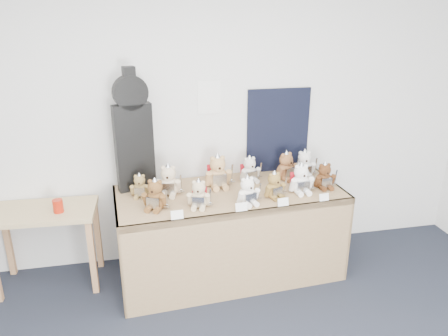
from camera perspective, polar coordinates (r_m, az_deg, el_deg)
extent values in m
plane|color=silver|center=(3.98, -7.69, 5.78)|extent=(6.00, 0.00, 6.00)
cube|color=white|center=(3.97, -1.95, 9.23)|extent=(0.21, 0.00, 0.30)
cube|color=#836243|center=(3.83, 0.77, -3.48)|extent=(2.03, 0.95, 0.06)
cube|color=#836243|center=(3.68, 2.52, -11.41)|extent=(1.97, 0.15, 0.82)
cube|color=#836243|center=(3.88, -13.49, -10.11)|extent=(0.07, 0.82, 0.82)
cube|color=#836243|center=(4.35, 13.30, -6.56)|extent=(0.07, 0.82, 0.82)
cube|color=tan|center=(4.03, -22.61, -5.31)|extent=(0.89, 0.53, 0.04)
cube|color=#9F6A44|center=(4.47, -26.39, -8.54)|extent=(0.05, 0.05, 0.69)
cube|color=#9F6A44|center=(3.94, -16.81, -11.14)|extent=(0.05, 0.05, 0.69)
cube|color=#9F6A44|center=(4.29, -16.17, -8.31)|extent=(0.05, 0.05, 0.69)
cube|color=black|center=(3.82, -11.62, 2.60)|extent=(0.34, 0.17, 0.76)
cylinder|color=black|center=(3.70, -12.16, 9.62)|extent=(0.30, 0.16, 0.29)
cube|color=black|center=(3.68, -12.29, 11.37)|extent=(0.11, 0.11, 0.19)
cube|color=black|center=(4.20, 7.06, 4.85)|extent=(0.61, 0.02, 0.81)
cylinder|color=#AD1E0B|center=(3.90, -20.86, -4.66)|extent=(0.08, 0.08, 0.11)
ellipsoid|color=brown|center=(3.54, -8.90, -4.15)|extent=(0.21, 0.19, 0.16)
sphere|color=brown|center=(3.49, -8.99, -2.52)|extent=(0.12, 0.12, 0.12)
cylinder|color=brown|center=(3.45, -9.28, -2.99)|extent=(0.06, 0.05, 0.05)
sphere|color=black|center=(3.44, -9.39, -3.10)|extent=(0.02, 0.02, 0.02)
sphere|color=brown|center=(3.49, -9.64, -1.76)|extent=(0.04, 0.04, 0.04)
sphere|color=brown|center=(3.46, -8.43, -1.87)|extent=(0.04, 0.04, 0.04)
cylinder|color=brown|center=(3.54, -10.20, -4.04)|extent=(0.08, 0.10, 0.12)
cylinder|color=brown|center=(3.49, -7.82, -4.29)|extent=(0.08, 0.10, 0.12)
cylinder|color=brown|center=(3.52, -9.74, -5.16)|extent=(0.09, 0.12, 0.05)
cylinder|color=brown|center=(3.50, -8.61, -5.29)|extent=(0.09, 0.12, 0.05)
cube|color=silver|center=(3.48, -9.27, -4.52)|extent=(0.10, 0.06, 0.09)
cone|color=silver|center=(3.47, -9.04, -1.75)|extent=(0.10, 0.10, 0.08)
cube|color=silver|center=(3.46, -7.52, -4.05)|extent=(0.03, 0.04, 0.17)
cube|color=silver|center=(3.49, -7.47, -5.02)|extent=(0.05, 0.03, 0.01)
ellipsoid|color=tan|center=(3.53, -3.30, -4.07)|extent=(0.18, 0.16, 0.15)
sphere|color=tan|center=(3.49, -3.33, -2.56)|extent=(0.11, 0.11, 0.11)
cylinder|color=tan|center=(3.45, -3.40, -3.00)|extent=(0.05, 0.04, 0.05)
sphere|color=black|center=(3.43, -3.43, -3.11)|extent=(0.02, 0.02, 0.02)
sphere|color=tan|center=(3.47, -3.94, -1.89)|extent=(0.04, 0.04, 0.04)
sphere|color=tan|center=(3.47, -2.75, -1.91)|extent=(0.04, 0.04, 0.04)
cylinder|color=tan|center=(3.52, -4.50, -4.06)|extent=(0.06, 0.09, 0.11)
cylinder|color=tan|center=(3.50, -2.15, -4.11)|extent=(0.06, 0.09, 0.11)
cylinder|color=tan|center=(3.50, -3.92, -5.06)|extent=(0.07, 0.11, 0.05)
cylinder|color=tan|center=(3.50, -2.81, -5.09)|extent=(0.07, 0.11, 0.05)
cube|color=silver|center=(3.47, -3.39, -4.42)|extent=(0.10, 0.04, 0.08)
cone|color=silver|center=(3.47, -3.35, -1.84)|extent=(0.09, 0.09, 0.07)
cube|color=silver|center=(3.48, -1.80, -3.86)|extent=(0.02, 0.04, 0.16)
cube|color=silver|center=(3.51, -1.79, -4.76)|extent=(0.05, 0.02, 0.01)
cube|color=#AC131F|center=(3.58, -3.21, -3.52)|extent=(0.12, 0.06, 0.14)
ellipsoid|color=white|center=(3.58, 3.04, -3.67)|extent=(0.18, 0.17, 0.15)
sphere|color=white|center=(3.54, 3.07, -2.15)|extent=(0.11, 0.11, 0.11)
cylinder|color=white|center=(3.50, 3.46, -2.55)|extent=(0.05, 0.04, 0.05)
sphere|color=black|center=(3.49, 3.59, -2.65)|extent=(0.02, 0.02, 0.02)
sphere|color=white|center=(3.50, 2.56, -1.59)|extent=(0.04, 0.04, 0.04)
sphere|color=white|center=(3.54, 3.60, -1.38)|extent=(0.04, 0.04, 0.04)
cylinder|color=white|center=(3.53, 2.16, -3.89)|extent=(0.06, 0.09, 0.12)
cylinder|color=white|center=(3.60, 4.21, -3.45)|extent=(0.06, 0.09, 0.12)
cylinder|color=white|center=(3.54, 2.97, -4.74)|extent=(0.07, 0.11, 0.05)
cylinder|color=white|center=(3.57, 3.94, -4.52)|extent=(0.07, 0.11, 0.05)
cube|color=silver|center=(3.53, 3.52, -3.97)|extent=(0.10, 0.04, 0.08)
cone|color=silver|center=(3.52, 3.09, -1.42)|extent=(0.10, 0.10, 0.07)
cube|color=silver|center=(3.59, 4.64, -3.11)|extent=(0.02, 0.04, 0.16)
cube|color=silver|center=(3.61, 4.61, -4.00)|extent=(0.05, 0.02, 0.01)
ellipsoid|color=olive|center=(3.72, 6.51, -2.86)|extent=(0.17, 0.16, 0.15)
sphere|color=olive|center=(3.68, 6.57, -1.46)|extent=(0.11, 0.11, 0.11)
cylinder|color=olive|center=(3.65, 6.96, -1.82)|extent=(0.05, 0.04, 0.05)
sphere|color=black|center=(3.64, 7.10, -1.90)|extent=(0.02, 0.02, 0.02)
sphere|color=olive|center=(3.65, 6.14, -0.94)|extent=(0.03, 0.03, 0.03)
sphere|color=olive|center=(3.68, 7.05, -0.76)|extent=(0.03, 0.03, 0.03)
cylinder|color=olive|center=(3.67, 5.76, -3.06)|extent=(0.06, 0.09, 0.11)
cylinder|color=olive|center=(3.74, 7.56, -2.65)|extent=(0.06, 0.09, 0.11)
cylinder|color=olive|center=(3.68, 6.49, -3.83)|extent=(0.07, 0.10, 0.04)
cylinder|color=olive|center=(3.72, 7.34, -3.63)|extent=(0.07, 0.10, 0.04)
cube|color=silver|center=(3.68, 7.00, -3.12)|extent=(0.10, 0.04, 0.08)
cone|color=silver|center=(3.66, 6.60, -0.80)|extent=(0.09, 0.09, 0.07)
cube|color=silver|center=(3.73, 7.95, -2.34)|extent=(0.02, 0.04, 0.15)
cube|color=silver|center=(3.76, 7.91, -3.16)|extent=(0.04, 0.02, 0.01)
ellipsoid|color=white|center=(3.84, 9.94, -2.09)|extent=(0.17, 0.15, 0.17)
sphere|color=white|center=(3.80, 10.05, -0.51)|extent=(0.12, 0.12, 0.12)
cylinder|color=white|center=(3.76, 10.36, -0.93)|extent=(0.05, 0.03, 0.05)
sphere|color=black|center=(3.74, 10.47, -1.03)|extent=(0.02, 0.02, 0.02)
sphere|color=white|center=(3.77, 9.53, 0.12)|extent=(0.04, 0.04, 0.04)
sphere|color=white|center=(3.80, 10.65, 0.22)|extent=(0.04, 0.04, 0.04)
cylinder|color=white|center=(3.79, 8.96, -2.21)|extent=(0.05, 0.09, 0.13)
cylinder|color=white|center=(3.85, 11.18, -1.97)|extent=(0.05, 0.09, 0.13)
cylinder|color=white|center=(3.80, 9.72, -3.15)|extent=(0.05, 0.11, 0.05)
cylinder|color=white|center=(3.83, 10.77, -3.03)|extent=(0.05, 0.11, 0.05)
cube|color=silver|center=(3.79, 10.34, -2.40)|extent=(0.11, 0.02, 0.09)
cone|color=silver|center=(3.78, 10.10, 0.23)|extent=(0.11, 0.11, 0.08)
cube|color=silver|center=(3.84, 11.62, -1.65)|extent=(0.02, 0.04, 0.18)
cube|color=silver|center=(3.87, 11.55, -2.58)|extent=(0.05, 0.01, 0.01)
cube|color=#AC131F|center=(3.89, 9.59, -1.56)|extent=(0.14, 0.04, 0.15)
ellipsoid|color=#4F301B|center=(3.98, 12.90, -1.61)|extent=(0.15, 0.13, 0.15)
sphere|color=#4F301B|center=(3.94, 13.01, -0.24)|extent=(0.11, 0.11, 0.11)
cylinder|color=#4F301B|center=(3.91, 13.30, -0.60)|extent=(0.05, 0.03, 0.05)
sphere|color=black|center=(3.89, 13.40, -0.69)|extent=(0.02, 0.02, 0.02)
sphere|color=#4F301B|center=(3.91, 12.59, 0.31)|extent=(0.04, 0.04, 0.04)
sphere|color=#4F301B|center=(3.95, 13.54, 0.39)|extent=(0.04, 0.04, 0.04)
cylinder|color=#4F301B|center=(3.93, 12.07, -1.70)|extent=(0.04, 0.08, 0.11)
cylinder|color=#4F301B|center=(3.99, 13.95, -1.51)|extent=(0.04, 0.08, 0.11)
cylinder|color=#4F301B|center=(3.94, 12.73, -2.52)|extent=(0.05, 0.10, 0.05)
cylinder|color=#4F301B|center=(3.97, 13.62, -2.42)|extent=(0.05, 0.10, 0.05)
cube|color=silver|center=(3.93, 13.27, -1.87)|extent=(0.10, 0.02, 0.08)
cone|color=silver|center=(3.93, 13.07, 0.40)|extent=(0.09, 0.09, 0.07)
cube|color=silver|center=(3.99, 14.35, -1.24)|extent=(0.01, 0.04, 0.16)
cube|color=silver|center=(4.01, 14.27, -2.04)|extent=(0.05, 0.01, 0.01)
ellipsoid|color=#C6B091|center=(3.77, -7.20, -2.36)|extent=(0.20, 0.18, 0.17)
sphere|color=#C6B091|center=(3.73, -7.28, -0.71)|extent=(0.13, 0.13, 0.13)
cylinder|color=#C6B091|center=(3.68, -7.39, -1.16)|extent=(0.06, 0.04, 0.05)
sphere|color=black|center=(3.66, -7.43, -1.27)|extent=(0.02, 0.02, 0.02)
sphere|color=#C6B091|center=(3.71, -7.95, 0.01)|extent=(0.04, 0.04, 0.04)
sphere|color=#C6B091|center=(3.70, -6.68, 0.00)|extent=(0.04, 0.04, 0.04)
cylinder|color=#C6B091|center=(3.76, -8.50, -2.36)|extent=(0.07, 0.10, 0.13)
cylinder|color=#C6B091|center=(3.74, -5.99, -2.38)|extent=(0.07, 0.10, 0.13)
cylinder|color=#C6B091|center=(3.74, -7.89, -3.42)|extent=(0.08, 0.12, 0.05)
cylinder|color=#C6B091|center=(3.73, -6.69, -3.44)|extent=(0.08, 0.12, 0.05)
cube|color=silver|center=(3.71, -7.34, -2.71)|extent=(0.11, 0.04, 0.10)
cone|color=silver|center=(3.71, -7.32, 0.07)|extent=(0.11, 0.11, 0.08)
cube|color=silver|center=(3.71, -5.63, -2.09)|extent=(0.02, 0.05, 0.18)
cube|color=silver|center=(3.74, -5.59, -3.08)|extent=(0.05, 0.02, 0.01)
ellipsoid|color=tan|center=(3.90, -0.84, -1.27)|extent=(0.20, 0.17, 0.19)
sphere|color=tan|center=(3.85, -0.85, 0.50)|extent=(0.14, 0.14, 0.14)
cylinder|color=tan|center=(3.80, -0.63, 0.05)|extent=(0.06, 0.04, 0.06)
sphere|color=black|center=(3.78, -0.55, -0.06)|extent=(0.02, 0.02, 0.02)
sphere|color=tan|center=(3.82, -1.52, 1.22)|extent=(0.05, 0.05, 0.05)
sphere|color=tan|center=(3.84, -0.19, 1.33)|extent=(0.05, 0.05, 0.05)
cylinder|color=tan|center=(3.85, -2.07, -1.40)|extent=(0.06, 0.11, 0.14)
cylinder|color=tan|center=(3.89, 0.55, -1.14)|extent=(0.06, 0.11, 0.14)
cylinder|color=tan|center=(3.85, -1.21, -2.45)|extent=(0.06, 0.13, 0.06)
cylinder|color=tan|center=(3.87, 0.03, -2.32)|extent=(0.06, 0.13, 0.06)
cube|color=silver|center=(3.83, -0.56, -1.61)|extent=(0.13, 0.03, 0.11)
cone|color=silver|center=(3.83, -0.85, 1.34)|extent=(0.12, 0.12, 0.09)
cube|color=silver|center=(3.88, 1.02, -0.78)|extent=(0.02, 0.05, 0.20)
cube|color=silver|center=(3.91, 1.01, -1.83)|extent=(0.06, 0.01, 0.01)
cube|color=#AC131F|center=(3.96, -1.10, -0.70)|extent=(0.16, 0.04, 0.17)
ellipsoid|color=beige|center=(4.03, 3.32, -0.78)|extent=(0.18, 0.16, 0.15)
sphere|color=beige|center=(4.00, 3.35, 0.60)|extent=(0.11, 0.11, 0.11)
cylinder|color=beige|center=(3.96, 3.65, 0.26)|extent=(0.05, 0.03, 0.05)
sphere|color=black|center=(3.94, 3.75, 0.18)|extent=(0.02, 0.02, 0.02)
sphere|color=beige|center=(3.97, 2.88, 1.12)|extent=(0.04, 0.04, 0.04)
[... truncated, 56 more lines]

